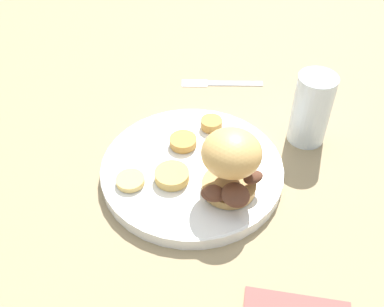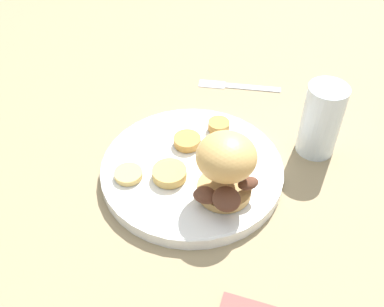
% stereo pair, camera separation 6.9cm
% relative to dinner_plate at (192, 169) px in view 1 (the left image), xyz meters
% --- Properties ---
extents(ground_plane, '(4.00, 4.00, 0.00)m').
position_rel_dinner_plate_xyz_m(ground_plane, '(0.00, 0.00, -0.01)').
color(ground_plane, '#937F5B').
extents(dinner_plate, '(0.29, 0.29, 0.02)m').
position_rel_dinner_plate_xyz_m(dinner_plate, '(0.00, 0.00, 0.00)').
color(dinner_plate, white).
rests_on(dinner_plate, ground_plane).
extents(sandwich, '(0.10, 0.11, 0.11)m').
position_rel_dinner_plate_xyz_m(sandwich, '(-0.04, 0.07, 0.07)').
color(sandwich, tan).
rests_on(sandwich, dinner_plate).
extents(potato_round_0, '(0.05, 0.05, 0.02)m').
position_rel_dinner_plate_xyz_m(potato_round_0, '(0.04, 0.02, 0.02)').
color(potato_round_0, tan).
rests_on(potato_round_0, dinner_plate).
extents(potato_round_1, '(0.04, 0.04, 0.01)m').
position_rel_dinner_plate_xyz_m(potato_round_1, '(0.10, 0.01, 0.01)').
color(potato_round_1, '#DBB766').
rests_on(potato_round_1, dinner_plate).
extents(potato_round_2, '(0.04, 0.04, 0.01)m').
position_rel_dinner_plate_xyz_m(potato_round_2, '(-0.00, -0.05, 0.02)').
color(potato_round_2, '#BC8942').
rests_on(potato_round_2, dinner_plate).
extents(potato_round_3, '(0.04, 0.04, 0.02)m').
position_rel_dinner_plate_xyz_m(potato_round_3, '(-0.06, -0.08, 0.02)').
color(potato_round_3, '#BC8942').
rests_on(potato_round_3, dinner_plate).
extents(fork, '(0.16, 0.07, 0.00)m').
position_rel_dinner_plate_xyz_m(fork, '(-0.13, -0.22, -0.01)').
color(fork, silver).
rests_on(fork, ground_plane).
extents(drinking_glass, '(0.06, 0.06, 0.13)m').
position_rel_dinner_plate_xyz_m(drinking_glass, '(-0.22, -0.03, 0.05)').
color(drinking_glass, silver).
rests_on(drinking_glass, ground_plane).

